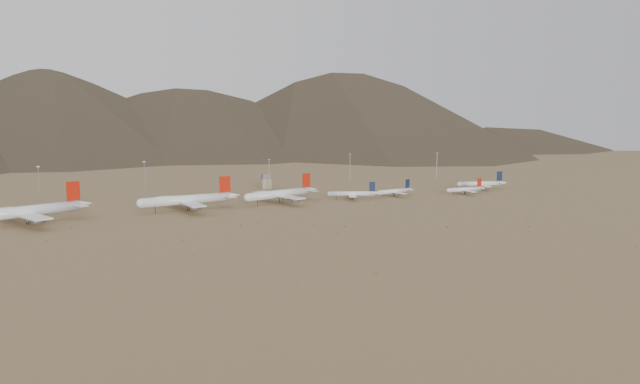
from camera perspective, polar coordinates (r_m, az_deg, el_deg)
name	(u,v)px	position (r m, az deg, el deg)	size (l,w,h in m)	color
ground	(286,212)	(407.56, -3.17, -1.86)	(3000.00, 3000.00, 0.00)	#A48555
mountain_ridge	(110,65)	(1284.55, -18.66, 10.95)	(4400.00, 1000.00, 300.00)	#453929
widebody_west	(25,211)	(400.77, -25.36, -1.61)	(73.11, 58.61, 22.96)	white
widebody_centre	(187,200)	(421.90, -12.08, -0.68)	(71.88, 55.68, 21.38)	white
widebody_east	(280,194)	(445.91, -3.70, -0.16)	(64.39, 51.06, 19.72)	white
narrowbody_a	(353,194)	(464.62, 3.05, -0.16)	(37.74, 28.32, 13.13)	white
narrowbody_b	(395,191)	(483.35, 6.84, 0.07)	(37.13, 27.13, 12.36)	white
narrowbody_c	(466,189)	(504.27, 13.17, 0.24)	(37.16, 26.53, 12.26)	white
narrowbody_d	(482,184)	(538.22, 14.55, 0.74)	(44.20, 32.55, 14.85)	white
control_tower	(265,182)	(528.43, -5.01, 0.89)	(8.00, 8.00, 12.00)	#9C8D6A
mast_far_west	(39,182)	(498.22, -24.31, 0.85)	(2.00, 0.60, 25.70)	gray
mast_west	(145,176)	(515.49, -15.75, 1.45)	(2.00, 0.60, 25.70)	gray
mast_centre	(269,173)	(517.80, -4.66, 1.74)	(2.00, 0.60, 25.70)	gray
mast_east	(350,166)	(581.17, 2.75, 2.40)	(2.00, 0.60, 25.70)	gray
mast_far_east	(437,164)	(607.11, 10.63, 2.50)	(2.00, 0.60, 25.70)	gray
desert_scrub	(353,232)	(342.30, 3.04, -3.64)	(445.95, 182.65, 0.94)	brown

